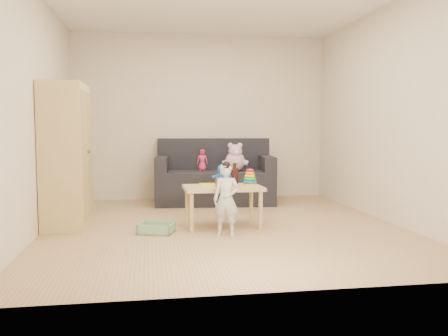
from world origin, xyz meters
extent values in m
plane|color=tan|center=(0.00, 0.00, 0.00)|extent=(4.50, 4.50, 0.00)
plane|color=beige|center=(0.00, 2.25, 1.30)|extent=(4.00, 0.00, 4.00)
plane|color=beige|center=(0.00, -2.25, 1.30)|extent=(4.00, 0.00, 4.00)
plane|color=beige|center=(-2.00, 0.00, 1.30)|extent=(0.00, 4.50, 4.50)
plane|color=beige|center=(2.00, 0.00, 1.30)|extent=(0.00, 4.50, 4.50)
cube|color=tan|center=(-1.76, 0.28, 0.81)|extent=(0.45, 0.90, 1.62)
cube|color=black|center=(0.14, 1.68, 0.24)|extent=(1.81, 1.02, 0.49)
cube|color=#E8D37F|center=(-0.01, -0.03, 0.23)|extent=(0.90, 0.58, 0.47)
imported|color=silver|center=(-0.04, -0.48, 0.37)|extent=(0.31, 0.25, 0.74)
imported|color=#D92862|center=(-0.05, 1.68, 0.65)|extent=(0.17, 0.12, 0.31)
cylinder|color=#FEB20D|center=(0.33, 0.06, 0.47)|extent=(0.15, 0.15, 0.02)
cylinder|color=silver|center=(0.33, 0.06, 0.56)|extent=(0.02, 0.02, 0.18)
torus|color=#0B58B9|center=(0.33, 0.06, 0.50)|extent=(0.16, 0.16, 0.04)
torus|color=green|center=(0.33, 0.06, 0.54)|extent=(0.15, 0.15, 0.04)
torus|color=#FFAF0D|center=(0.33, 0.06, 0.57)|extent=(0.13, 0.13, 0.03)
torus|color=orange|center=(0.33, 0.06, 0.60)|extent=(0.11, 0.11, 0.03)
torus|color=red|center=(0.33, 0.06, 0.63)|extent=(0.09, 0.09, 0.03)
cylinder|color=black|center=(0.16, 0.12, 0.56)|extent=(0.09, 0.09, 0.19)
cylinder|color=black|center=(0.16, 0.12, 0.68)|extent=(0.04, 0.04, 0.05)
cylinder|color=black|center=(0.16, 0.12, 0.71)|extent=(0.05, 0.05, 0.02)
cube|color=#F2FF1A|center=(-0.15, 0.09, 0.47)|extent=(0.21, 0.21, 0.02)
camera|label=1|loc=(-0.85, -5.32, 1.13)|focal=38.00mm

